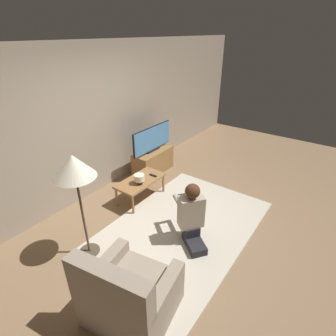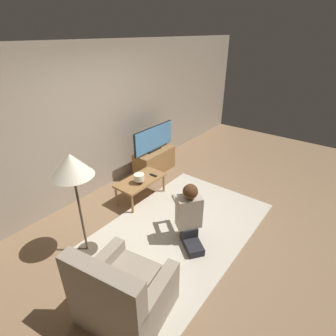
{
  "view_description": "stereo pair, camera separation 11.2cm",
  "coord_description": "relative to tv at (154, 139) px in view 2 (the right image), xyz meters",
  "views": [
    {
      "loc": [
        -2.67,
        -1.7,
        2.72
      ],
      "look_at": [
        0.53,
        0.64,
        0.63
      ],
      "focal_mm": 28.0,
      "sensor_mm": 36.0,
      "label": 1
    },
    {
      "loc": [
        -2.61,
        -1.79,
        2.72
      ],
      "look_at": [
        0.53,
        0.64,
        0.63
      ],
      "focal_mm": 28.0,
      "sensor_mm": 36.0,
      "label": 2
    }
  ],
  "objects": [
    {
      "name": "tv_stand",
      "position": [
        0.0,
        -0.0,
        -0.51
      ],
      "size": [
        0.93,
        0.41,
        0.49
      ],
      "color": "olive",
      "rests_on": "ground_plane"
    },
    {
      "name": "ground_plane",
      "position": [
        -1.18,
        -1.51,
        -0.76
      ],
      "size": [
        10.0,
        10.0,
        0.0
      ],
      "primitive_type": "plane",
      "color": "#896B4C"
    },
    {
      "name": "person_kneeling",
      "position": [
        -1.32,
        -1.76,
        -0.28
      ],
      "size": [
        0.67,
        0.78,
        0.93
      ],
      "rotation": [
        0.0,
        0.0,
        2.5
      ],
      "color": "#232328",
      "rests_on": "rug"
    },
    {
      "name": "remote",
      "position": [
        -0.7,
        -0.57,
        -0.35
      ],
      "size": [
        0.04,
        0.15,
        0.02
      ],
      "color": "black",
      "rests_on": "coffee_table"
    },
    {
      "name": "floor_lamp",
      "position": [
        -2.34,
        -0.76,
        0.53
      ],
      "size": [
        0.5,
        0.5,
        1.48
      ],
      "color": "#4C4233",
      "rests_on": "ground_plane"
    },
    {
      "name": "tv",
      "position": [
        0.0,
        0.0,
        0.0
      ],
      "size": [
        1.13,
        0.08,
        0.52
      ],
      "color": "black",
      "rests_on": "tv_stand"
    },
    {
      "name": "armchair",
      "position": [
        -2.66,
        -1.85,
        -0.46
      ],
      "size": [
        0.92,
        0.98,
        0.95
      ],
      "rotation": [
        0.0,
        0.0,
        1.74
      ],
      "color": "gray",
      "rests_on": "ground_plane"
    },
    {
      "name": "wall_back",
      "position": [
        -1.18,
        0.42,
        0.54
      ],
      "size": [
        10.0,
        0.06,
        2.6
      ],
      "color": "tan",
      "rests_on": "ground_plane"
    },
    {
      "name": "coffee_table",
      "position": [
        -0.94,
        -0.48,
        -0.4
      ],
      "size": [
        0.91,
        0.46,
        0.4
      ],
      "color": "olive",
      "rests_on": "ground_plane"
    },
    {
      "name": "rug",
      "position": [
        -1.18,
        -1.51,
        -0.75
      ],
      "size": [
        2.91,
        1.89,
        0.02
      ],
      "color": "beige",
      "rests_on": "ground_plane"
    },
    {
      "name": "table_lamp",
      "position": [
        -1.04,
        -0.55,
        -0.26
      ],
      "size": [
        0.18,
        0.18,
        0.17
      ],
      "color": "#4C3823",
      "rests_on": "coffee_table"
    }
  ]
}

